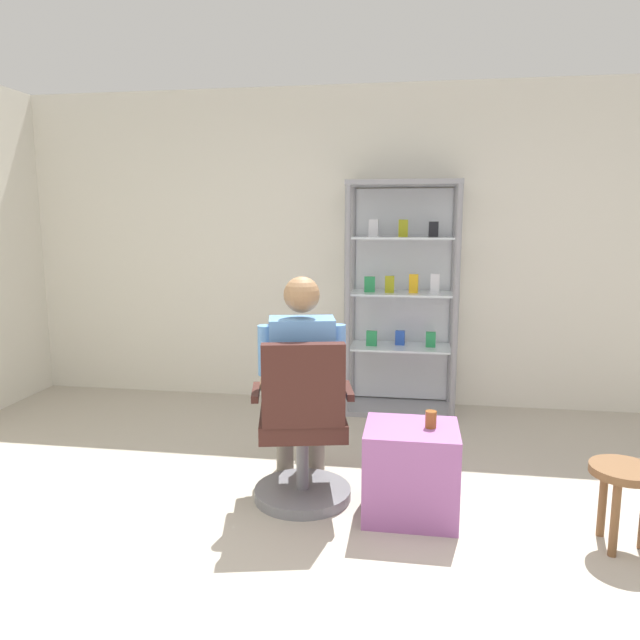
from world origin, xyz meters
The scene contains 8 objects.
ground_plane centered at (0.00, 0.00, 0.00)m, with size 7.20×7.20×0.00m, color #B2A899.
back_wall centered at (0.00, 3.00, 1.35)m, with size 6.00×0.10×2.70m, color silver.
display_cabinet_main centered at (0.40, 2.76, 0.96)m, with size 0.90×0.45×1.90m.
office_chair centered at (-0.10, 0.94, 0.39)m, with size 0.61×0.58×0.96m.
seated_shopkeeper centered at (-0.13, 1.10, 0.71)m, with size 0.55×0.61×1.29m.
storage_crate centered at (0.51, 0.90, 0.25)m, with size 0.50×0.43×0.50m, color #9E599E.
tea_glass centered at (0.61, 0.91, 0.55)m, with size 0.06×0.06×0.09m, color brown.
wooden_stool centered at (1.53, 0.73, 0.33)m, with size 0.32×0.32×0.42m.
Camera 1 is at (0.50, -2.19, 1.60)m, focal length 33.52 mm.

